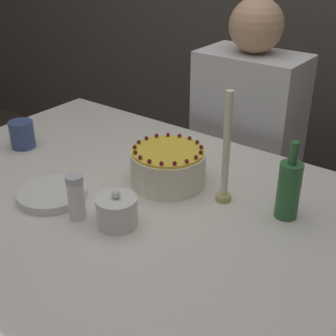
{
  "coord_description": "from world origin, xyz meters",
  "views": [
    {
      "loc": [
        0.8,
        -0.83,
        1.44
      ],
      "look_at": [
        0.05,
        0.16,
        0.78
      ],
      "focal_mm": 50.0,
      "sensor_mm": 36.0,
      "label": 1
    }
  ],
  "objects": [
    {
      "name": "dining_table",
      "position": [
        0.0,
        0.0,
        0.64
      ],
      "size": [
        1.47,
        1.07,
        0.73
      ],
      "color": "beige",
      "rests_on": "ground_plane"
    },
    {
      "name": "cake",
      "position": [
        0.05,
        0.16,
        0.79
      ],
      "size": [
        0.22,
        0.22,
        0.12
      ],
      "color": "#EFE5CC",
      "rests_on": "dining_table"
    },
    {
      "name": "sugar_bowl",
      "position": [
        0.08,
        -0.1,
        0.77
      ],
      "size": [
        0.11,
        0.11,
        0.1
      ],
      "color": "silver",
      "rests_on": "dining_table"
    },
    {
      "name": "sugar_shaker",
      "position": [
        -0.03,
        -0.14,
        0.8
      ],
      "size": [
        0.05,
        0.05,
        0.13
      ],
      "color": "white",
      "rests_on": "dining_table"
    },
    {
      "name": "plate_stack",
      "position": [
        -0.16,
        -0.11,
        0.75
      ],
      "size": [
        0.2,
        0.2,
        0.02
      ],
      "color": "silver",
      "rests_on": "dining_table"
    },
    {
      "name": "candle",
      "position": [
        0.24,
        0.17,
        0.87
      ],
      "size": [
        0.05,
        0.05,
        0.33
      ],
      "color": "tan",
      "rests_on": "dining_table"
    },
    {
      "name": "bottle",
      "position": [
        0.41,
        0.2,
        0.82
      ],
      "size": [
        0.06,
        0.06,
        0.22
      ],
      "color": "#2D6638",
      "rests_on": "dining_table"
    },
    {
      "name": "cup",
      "position": [
        -0.51,
        0.06,
        0.78
      ],
      "size": [
        0.08,
        0.08,
        0.1
      ],
      "color": "#384C7F",
      "rests_on": "dining_table"
    },
    {
      "name": "person_man_blue_shirt",
      "position": [
        0.01,
        0.74,
        0.52
      ],
      "size": [
        0.4,
        0.34,
        1.21
      ],
      "rotation": [
        0.0,
        0.0,
        3.14
      ],
      "color": "#2D2D38",
      "rests_on": "ground_plane"
    }
  ]
}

